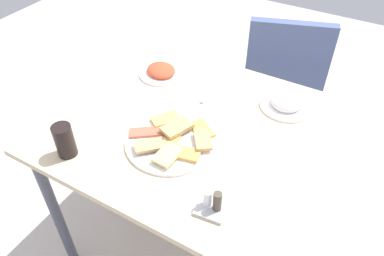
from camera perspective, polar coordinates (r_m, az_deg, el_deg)
The scene contains 11 objects.
ground_plane at distance 1.99m, azimuth 1.48°, elevation -16.97°, with size 6.00×6.00×0.00m, color #BCB3AC.
dining_table at distance 1.45m, azimuth 1.95°, elevation -2.63°, with size 1.12×0.90×0.77m.
dining_chair at distance 2.12m, azimuth 13.47°, elevation 6.95°, with size 0.53×0.54×0.93m.
pide_platter at distance 1.33m, azimuth -3.03°, elevation -1.78°, with size 0.33×0.33×0.04m.
salad_plate_greens at distance 1.67m, azimuth -4.74°, elevation 8.60°, with size 0.19×0.19×0.04m.
salad_plate_rice at distance 1.52m, azimuth 14.25°, elevation 3.84°, with size 0.21×0.21×0.06m.
soda_can at distance 1.32m, azimuth -18.85°, elevation -1.83°, with size 0.07×0.07×0.12m, color black.
paper_napkin at distance 1.53m, azimuth -1.31°, elevation 4.65°, with size 0.15×0.15×0.00m, color white.
fork at distance 1.52m, azimuth -1.66°, elevation 4.42°, with size 0.19×0.01×0.01m, color silver.
spoon at distance 1.54m, azimuth -0.96°, elevation 5.12°, with size 0.17×0.02×0.01m, color silver.
condiment_caddy at distance 1.13m, azimuth 3.13°, elevation -11.49°, with size 0.10×0.10×0.08m.
Camera 1 is at (0.48, -0.92, 1.70)m, focal length 34.97 mm.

